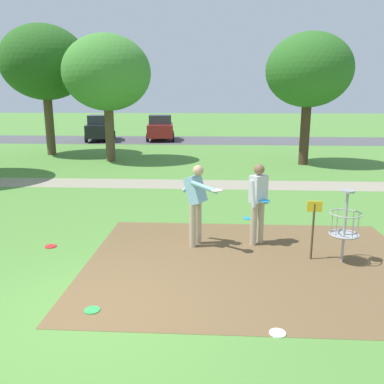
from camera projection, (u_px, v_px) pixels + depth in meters
ground_plane at (94, 314)px, 5.63m from camera, size 160.00×160.00×0.00m
dirt_tee_pad at (252, 263)px, 7.37m from camera, size 6.18×4.69×0.01m
disc_golf_basket at (341, 223)px, 7.27m from camera, size 0.98×0.58×1.39m
player_foreground_watching at (258, 199)px, 8.15m from camera, size 0.45×0.45×1.71m
player_throwing at (196, 200)px, 8.04m from camera, size 0.85×0.91×1.71m
frisbee_near_basket at (92, 310)px, 5.71m from camera, size 0.23×0.23×0.02m
frisbee_by_tee at (278, 333)px, 5.15m from camera, size 0.22×0.22×0.02m
frisbee_mid_grass at (51, 246)px, 8.18m from camera, size 0.23×0.23×0.02m
frisbee_far_left at (248, 218)px, 10.09m from camera, size 0.22×0.22×0.02m
tree_near_left at (309, 71)px, 17.47m from camera, size 3.82×3.82×5.86m
tree_near_right at (44, 63)px, 20.55m from camera, size 4.51×4.51×6.75m
tree_mid_left at (107, 73)px, 18.51m from camera, size 4.14×4.14×5.94m
parking_lot_strip at (192, 140)px, 29.19m from camera, size 36.00×6.00×0.01m
parked_car_leftmost at (100, 128)px, 28.81m from camera, size 2.60×4.47×1.84m
parked_car_center_left at (160, 128)px, 29.07m from camera, size 2.33×4.38×1.84m
gravel_path at (167, 184)px, 14.21m from camera, size 40.00×1.59×0.00m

